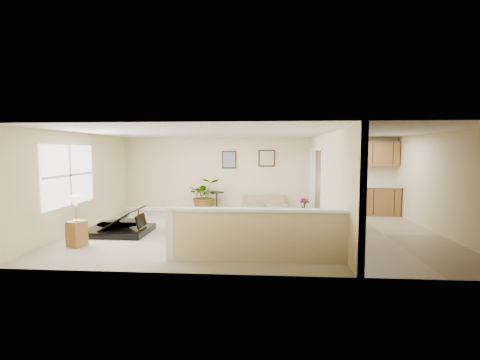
# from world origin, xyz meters

# --- Properties ---
(floor) EXTENTS (9.00, 9.00, 0.00)m
(floor) POSITION_xyz_m (0.00, 0.00, 0.00)
(floor) COLOR #B6A98E
(floor) RESTS_ON ground
(back_wall) EXTENTS (9.00, 0.04, 2.50)m
(back_wall) POSITION_xyz_m (0.00, 3.00, 1.25)
(back_wall) COLOR beige
(back_wall) RESTS_ON floor
(front_wall) EXTENTS (9.00, 0.04, 2.50)m
(front_wall) POSITION_xyz_m (0.00, -3.00, 1.25)
(front_wall) COLOR beige
(front_wall) RESTS_ON floor
(left_wall) EXTENTS (0.04, 6.00, 2.50)m
(left_wall) POSITION_xyz_m (-4.50, 0.00, 1.25)
(left_wall) COLOR beige
(left_wall) RESTS_ON floor
(right_wall) EXTENTS (0.04, 6.00, 2.50)m
(right_wall) POSITION_xyz_m (4.50, 0.00, 1.25)
(right_wall) COLOR beige
(right_wall) RESTS_ON floor
(ceiling) EXTENTS (9.00, 6.00, 0.04)m
(ceiling) POSITION_xyz_m (0.00, 0.00, 2.50)
(ceiling) COLOR silver
(ceiling) RESTS_ON back_wall
(kitchen_vinyl) EXTENTS (2.70, 6.00, 0.01)m
(kitchen_vinyl) POSITION_xyz_m (3.15, 0.00, 0.00)
(kitchen_vinyl) COLOR gray
(kitchen_vinyl) RESTS_ON floor
(interior_partition) EXTENTS (0.18, 5.99, 2.50)m
(interior_partition) POSITION_xyz_m (1.80, 0.25, 1.22)
(interior_partition) COLOR beige
(interior_partition) RESTS_ON floor
(pony_half_wall) EXTENTS (3.42, 0.22, 1.00)m
(pony_half_wall) POSITION_xyz_m (0.08, -2.30, 0.52)
(pony_half_wall) COLOR beige
(pony_half_wall) RESTS_ON floor
(left_window) EXTENTS (0.05, 2.15, 1.45)m
(left_window) POSITION_xyz_m (-4.49, -0.50, 1.45)
(left_window) COLOR white
(left_window) RESTS_ON left_wall
(wall_art_left) EXTENTS (0.48, 0.04, 0.58)m
(wall_art_left) POSITION_xyz_m (-0.95, 2.97, 1.75)
(wall_art_left) COLOR #332012
(wall_art_left) RESTS_ON back_wall
(wall_mirror) EXTENTS (0.55, 0.04, 0.55)m
(wall_mirror) POSITION_xyz_m (0.30, 2.97, 1.80)
(wall_mirror) COLOR #332012
(wall_mirror) RESTS_ON back_wall
(kitchen_cabinets) EXTENTS (2.36, 0.65, 2.33)m
(kitchen_cabinets) POSITION_xyz_m (3.19, 2.73, 0.87)
(kitchen_cabinets) COLOR olive
(kitchen_cabinets) RESTS_ON floor
(piano) EXTENTS (1.77, 1.82, 1.40)m
(piano) POSITION_xyz_m (-3.38, -0.22, 0.58)
(piano) COLOR black
(piano) RESTS_ON floor
(piano_bench) EXTENTS (0.54, 0.82, 0.51)m
(piano_bench) POSITION_xyz_m (-1.64, -0.18, 0.25)
(piano_bench) COLOR black
(piano_bench) RESTS_ON floor
(loveseat) EXTENTS (1.47, 0.93, 0.80)m
(loveseat) POSITION_xyz_m (0.25, 2.51, 0.30)
(loveseat) COLOR #967F60
(loveseat) RESTS_ON floor
(accent_table) EXTENTS (0.49, 0.49, 0.71)m
(accent_table) POSITION_xyz_m (-1.33, 2.65, 0.45)
(accent_table) COLOR black
(accent_table) RESTS_ON floor
(palm_plant) EXTENTS (1.25, 1.16, 1.16)m
(palm_plant) POSITION_xyz_m (-1.72, 2.64, 0.57)
(palm_plant) COLOR black
(palm_plant) RESTS_ON floor
(small_plant) EXTENTS (0.41, 0.41, 0.60)m
(small_plant) POSITION_xyz_m (1.45, 2.13, 0.25)
(small_plant) COLOR black
(small_plant) RESTS_ON floor
(lamp_stand) EXTENTS (0.42, 0.42, 1.09)m
(lamp_stand) POSITION_xyz_m (-3.75, -1.54, 0.46)
(lamp_stand) COLOR olive
(lamp_stand) RESTS_ON floor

